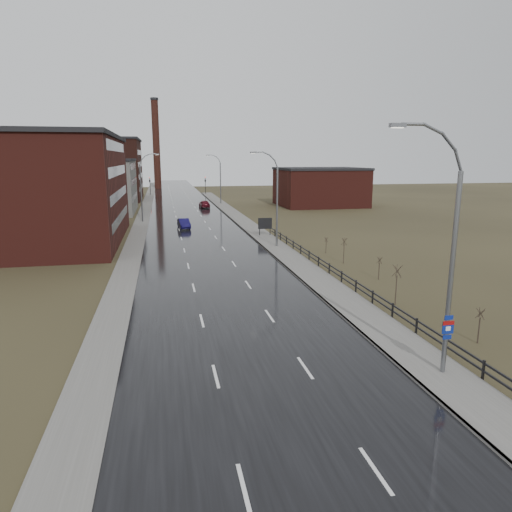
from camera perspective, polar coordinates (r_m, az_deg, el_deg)
name	(u,v)px	position (r m, az deg, el deg)	size (l,w,h in m)	color
ground	(281,416)	(20.27, 3.19, -19.35)	(320.00, 320.00, 0.00)	#2D2819
road	(191,222)	(77.55, -8.10, 4.20)	(14.00, 300.00, 0.06)	black
sidewalk_right	(277,248)	(54.35, 2.65, 1.00)	(3.20, 180.00, 0.18)	#595651
curb_right	(265,249)	(54.00, 1.08, 0.94)	(0.16, 180.00, 0.18)	slate
sidewalk_left	(141,223)	(77.50, -14.18, 3.97)	(2.40, 260.00, 0.12)	#595651
warehouse_near	(27,189)	(63.98, -26.67, 7.45)	(22.44, 28.56, 13.50)	#471914
warehouse_mid	(92,186)	(95.80, -19.80, 8.26)	(16.32, 20.40, 10.50)	slate
warehouse_far	(88,169)	(126.09, -20.27, 10.13)	(26.52, 24.48, 15.50)	#331611
building_right	(320,187)	(104.84, 7.99, 8.57)	(18.36, 16.32, 8.50)	#471914
smokestack	(156,144)	(166.77, -12.37, 13.56)	(2.70, 2.70, 30.70)	#331611
streetlight_main	(447,257)	(23.19, 22.75, -0.06)	(3.91, 0.29, 12.11)	slate
streetlight_right_mid	(275,199)	(54.48, 2.35, 7.14)	(3.36, 0.28, 11.35)	slate
streetlight_left	(143,187)	(78.90, -13.97, 8.35)	(3.36, 0.28, 11.35)	slate
streetlight_right_far	(219,179)	(107.59, -4.62, 9.58)	(3.36, 0.28, 11.35)	slate
guardrail	(345,277)	(39.26, 11.03, -2.64)	(0.10, 53.05, 1.10)	black
shrub_b	(479,325)	(29.64, 26.14, -7.73)	(0.51, 0.54, 2.14)	#382D23
shrub_c	(396,284)	(34.88, 17.15, -3.34)	(0.70, 0.74, 3.00)	#382D23
shrub_d	(379,267)	(41.81, 15.14, -1.40)	(0.49, 0.52, 2.07)	#382D23
shrub_e	(344,250)	(47.32, 10.94, 0.77)	(0.63, 0.67, 2.68)	#382D23
shrub_f	(326,245)	(52.23, 8.75, 1.40)	(0.44, 0.46, 1.83)	#382D23
billboard	(265,224)	(62.69, 1.13, 4.02)	(1.94, 0.17, 2.57)	black
traffic_light_left	(150,179)	(136.87, -13.14, 9.33)	(0.58, 2.73, 5.30)	black
traffic_light_right	(205,179)	(137.39, -6.37, 9.58)	(0.58, 2.73, 5.30)	black
car_near	(184,224)	(70.79, -9.01, 4.00)	(1.55, 4.45, 1.47)	#120D43
car_far	(204,204)	(99.89, -6.47, 6.47)	(1.95, 4.85, 1.65)	#540E19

